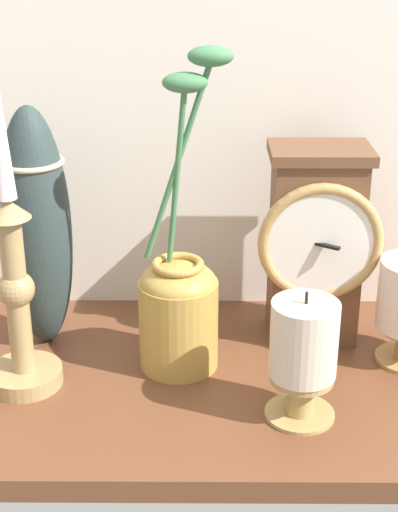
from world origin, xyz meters
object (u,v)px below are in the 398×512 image
(candlestick_tall_center, at_px, (15,281))
(mantel_clock, at_px, (316,243))
(brass_vase_jar, at_px, (179,301))
(pillar_candle_front, at_px, (303,353))
(tall_ceramic_vase, at_px, (37,229))

(candlestick_tall_center, bearing_deg, mantel_clock, 18.53)
(brass_vase_jar, relative_size, pillar_candle_front, 2.54)
(mantel_clock, height_order, brass_vase_jar, brass_vase_jar)
(pillar_candle_front, bearing_deg, brass_vase_jar, 141.77)
(mantel_clock, xyz_separation_m, pillar_candle_front, (-0.03, -0.16, -0.05))
(mantel_clock, distance_m, pillar_candle_front, 0.17)
(brass_vase_jar, xyz_separation_m, pillar_candle_front, (0.12, -0.10, -0.01))
(mantel_clock, distance_m, brass_vase_jar, 0.17)
(mantel_clock, xyz_separation_m, brass_vase_jar, (-0.15, -0.07, -0.04))
(tall_ceramic_vase, bearing_deg, mantel_clock, 2.59)
(brass_vase_jar, relative_size, tall_ceramic_vase, 1.25)
(candlestick_tall_center, height_order, tall_ceramic_vase, candlestick_tall_center)
(brass_vase_jar, xyz_separation_m, tall_ceramic_vase, (-0.16, 0.05, 0.06))
(mantel_clock, bearing_deg, brass_vase_jar, -156.70)
(mantel_clock, distance_m, tall_ceramic_vase, 0.31)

